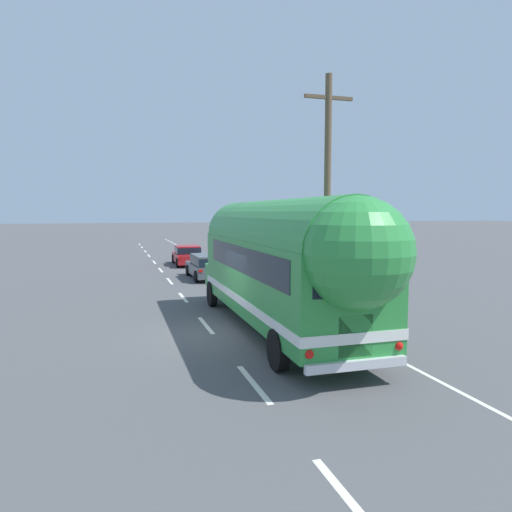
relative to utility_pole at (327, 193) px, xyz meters
name	(u,v)px	position (x,y,z in m)	size (l,w,h in m)	color
ground_plane	(213,334)	(-4.41, -1.30, -4.42)	(300.00, 300.00, 0.00)	#4C4C4F
lane_markings	(217,277)	(-1.61, 11.30, -4.42)	(4.12, 80.00, 0.01)	silver
utility_pole	(327,193)	(0.00, 0.00, 0.00)	(1.80, 0.24, 8.50)	brown
painted_bus	(282,260)	(-2.43, -2.00, -2.12)	(2.65, 12.54, 4.12)	#2D8C3D
car_lead	(209,265)	(-2.20, 10.60, -3.64)	(2.03, 4.28, 1.37)	#474C51
car_second	(187,255)	(-2.29, 17.88, -3.69)	(1.99, 4.48, 1.37)	#A5191E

